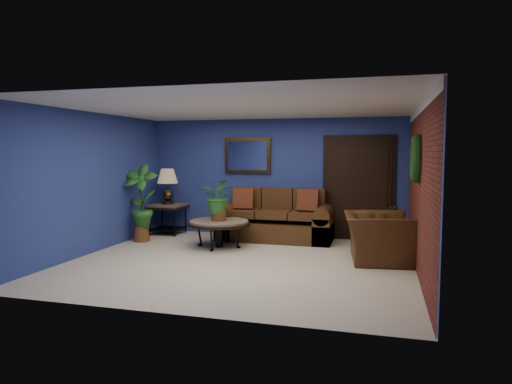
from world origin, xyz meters
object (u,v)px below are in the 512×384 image
(coffee_table, at_px, (219,224))
(armchair, at_px, (377,238))
(sofa, at_px, (276,223))
(table_lamp, at_px, (168,182))
(side_chair, at_px, (304,212))
(end_table, at_px, (168,211))

(coffee_table, bearing_deg, armchair, -6.93)
(sofa, xyz_separation_m, table_lamp, (-2.42, -0.04, 0.80))
(table_lamp, height_order, armchair, table_lamp)
(table_lamp, bearing_deg, sofa, 0.89)
(side_chair, bearing_deg, table_lamp, -164.99)
(coffee_table, bearing_deg, sofa, 50.64)
(armchair, bearing_deg, end_table, 66.14)
(coffee_table, xyz_separation_m, table_lamp, (-1.56, 1.02, 0.70))
(sofa, distance_m, end_table, 2.43)
(end_table, distance_m, side_chair, 2.99)
(table_lamp, relative_size, side_chair, 0.72)
(sofa, distance_m, armchair, 2.47)
(coffee_table, bearing_deg, table_lamp, 146.81)
(side_chair, relative_size, armchair, 0.86)
(sofa, relative_size, end_table, 3.20)
(end_table, bearing_deg, side_chair, 1.43)
(end_table, xyz_separation_m, table_lamp, (0.00, 0.00, 0.64))
(table_lamp, xyz_separation_m, armchair, (4.45, -1.37, -0.75))
(sofa, relative_size, coffee_table, 1.97)
(armchair, bearing_deg, sofa, 48.48)
(end_table, xyz_separation_m, armchair, (4.45, -1.37, -0.12))
(sofa, bearing_deg, coffee_table, -129.36)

